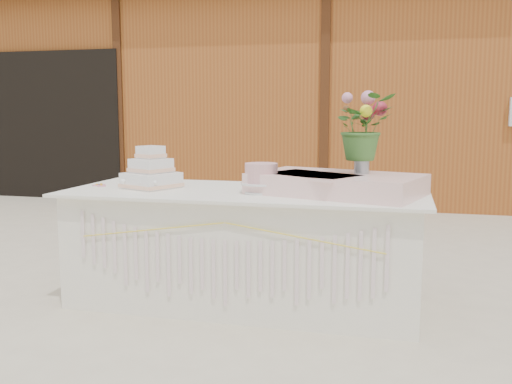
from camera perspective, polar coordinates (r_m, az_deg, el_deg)
ground at (r=3.99m, az=-1.09°, el=-10.89°), size 80.00×80.00×0.00m
barn at (r=9.70m, az=8.42°, el=10.13°), size 12.60×4.60×3.30m
cake_table at (r=3.88m, az=-1.12°, el=-5.48°), size 2.40×1.00×0.77m
wedding_cake at (r=4.00m, az=-10.44°, el=1.81°), size 0.43×0.43×0.29m
pink_cake_stand at (r=3.68m, az=0.53°, el=1.57°), size 0.27×0.27×0.19m
satin_runner at (r=3.67m, az=8.02°, el=0.80°), size 1.17×0.88×0.13m
flower_vase at (r=3.71m, az=10.53°, el=2.88°), size 0.10×0.10×0.13m
bouquet at (r=3.70m, az=10.63°, el=7.18°), size 0.50×0.48×0.42m
loose_flowers at (r=4.28m, az=-14.28°, el=0.86°), size 0.20×0.32×0.02m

